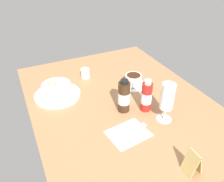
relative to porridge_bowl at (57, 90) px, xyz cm
name	(u,v)px	position (x,y,z in cm)	size (l,w,h in cm)	color
ground_plane	(119,102)	(16.61, 26.52, -4.71)	(110.00, 84.00, 3.00)	#A8754C
porridge_bowl	(57,90)	(0.00, 0.00, 0.00)	(22.92, 22.92, 7.61)	white
cutlery_setting	(129,133)	(39.32, 19.82, -2.94)	(14.81, 17.65, 0.90)	white
coffee_cup	(133,81)	(7.93, 39.46, -0.22)	(14.17, 14.17, 6.43)	white
creamer_jug	(85,73)	(-11.72, 19.30, -0.49)	(5.01, 5.98, 5.83)	white
wine_glass	(167,98)	(38.04, 37.87, 8.19)	(6.72, 6.72, 18.14)	white
sauce_bottle_red	(146,97)	(28.48, 34.23, 4.02)	(4.93, 4.93, 15.85)	#B21E19
sauce_bottle_brown	(124,97)	(24.53, 24.83, 4.28)	(5.53, 5.53, 16.14)	#382314
menu_card	(193,162)	(64.12, 30.13, 1.15)	(5.27, 4.91, 8.82)	tan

